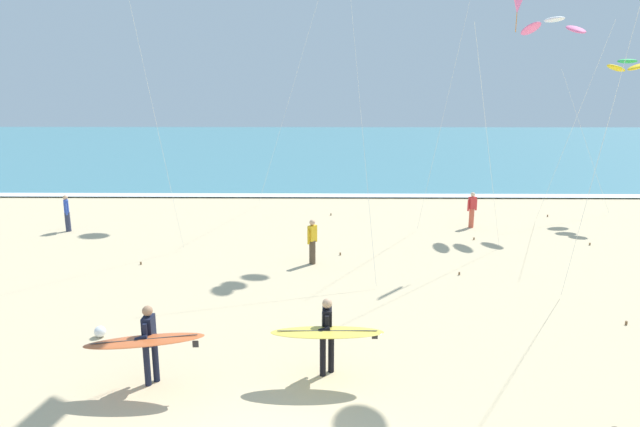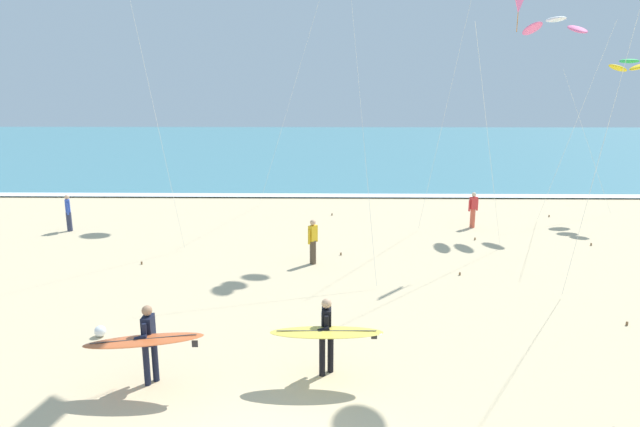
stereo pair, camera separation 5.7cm
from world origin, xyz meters
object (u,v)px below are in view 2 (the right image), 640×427
(surfer_lead, at_px, (326,332))
(surfer_trailing, at_px, (146,340))
(kite_arc_ivory_low, at_px, (555,26))
(bystander_red_top, at_px, (473,210))
(kite_arc_emerald_far, at_px, (628,66))
(bystander_blue_top, at_px, (68,213))
(bystander_yellow_top, at_px, (313,241))
(beach_ball, at_px, (100,331))

(surfer_lead, bearing_deg, surfer_trailing, -173.20)
(surfer_lead, relative_size, kite_arc_ivory_low, 0.26)
(surfer_trailing, relative_size, bystander_red_top, 1.53)
(surfer_trailing, distance_m, kite_arc_ivory_low, 21.20)
(surfer_lead, distance_m, kite_arc_emerald_far, 21.63)
(kite_arc_emerald_far, height_order, bystander_blue_top, kite_arc_emerald_far)
(bystander_yellow_top, xyz_separation_m, bystander_blue_top, (-10.64, 4.36, 0.00))
(surfer_lead, height_order, beach_ball, surfer_lead)
(kite_arc_ivory_low, distance_m, bystander_blue_top, 22.40)
(bystander_red_top, bearing_deg, kite_arc_ivory_low, 19.91)
(beach_ball, bearing_deg, surfer_lead, -18.67)
(surfer_trailing, height_order, bystander_red_top, surfer_trailing)
(bystander_blue_top, bearing_deg, bystander_yellow_top, -22.27)
(surfer_lead, bearing_deg, beach_ball, 161.33)
(surfer_trailing, relative_size, bystander_blue_top, 1.53)
(kite_arc_emerald_far, relative_size, kite_arc_ivory_low, 0.82)
(beach_ball, bearing_deg, kite_arc_emerald_far, 35.21)
(surfer_trailing, xyz_separation_m, kite_arc_ivory_low, (13.35, 14.62, 7.58))
(beach_ball, bearing_deg, bystander_blue_top, 118.63)
(surfer_trailing, bearing_deg, kite_arc_ivory_low, 47.60)
(surfer_trailing, distance_m, bystander_yellow_top, 8.73)
(bystander_yellow_top, xyz_separation_m, bystander_red_top, (6.91, 5.26, 0.00))
(surfer_lead, relative_size, surfer_trailing, 0.95)
(kite_arc_emerald_far, bearing_deg, bystander_blue_top, -172.07)
(kite_arc_ivory_low, height_order, bystander_yellow_top, kite_arc_ivory_low)
(bystander_red_top, bearing_deg, beach_ball, -137.21)
(surfer_lead, relative_size, kite_arc_emerald_far, 0.32)
(bystander_yellow_top, bearing_deg, beach_ball, -131.01)
(kite_arc_ivory_low, relative_size, bystander_yellow_top, 5.66)
(surfer_trailing, distance_m, kite_arc_emerald_far, 24.37)
(surfer_trailing, xyz_separation_m, bystander_blue_top, (-7.54, 12.51, -0.24))
(bystander_red_top, bearing_deg, kite_arc_emerald_far, 19.22)
(beach_ball, bearing_deg, surfer_trailing, -49.62)
(kite_arc_emerald_far, bearing_deg, bystander_red_top, -160.78)
(kite_arc_ivory_low, bearing_deg, bystander_red_top, -160.09)
(surfer_trailing, height_order, bystander_blue_top, surfer_trailing)
(beach_ball, bearing_deg, kite_arc_ivory_low, 38.76)
(bystander_yellow_top, bearing_deg, kite_arc_ivory_low, 32.25)
(bystander_yellow_top, bearing_deg, kite_arc_emerald_far, 28.72)
(beach_ball, bearing_deg, bystander_red_top, 42.79)
(surfer_lead, xyz_separation_m, bystander_yellow_top, (-0.51, 7.72, -0.24))
(surfer_lead, xyz_separation_m, surfer_trailing, (-3.61, -0.43, -0.00))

